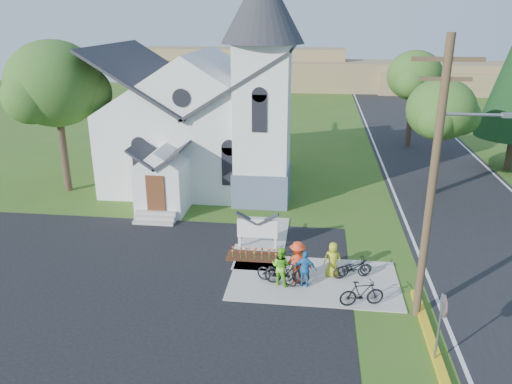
# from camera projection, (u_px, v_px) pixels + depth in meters

# --- Properties ---
(ground) EXTENTS (120.00, 120.00, 0.00)m
(ground) POSITION_uv_depth(u_px,v_px,m) (277.00, 285.00, 20.52)
(ground) COLOR #365E1A
(ground) RESTS_ON ground
(parking_lot) EXTENTS (20.00, 16.00, 0.02)m
(parking_lot) POSITION_uv_depth(u_px,v_px,m) (94.00, 299.00, 19.46)
(parking_lot) COLOR black
(parking_lot) RESTS_ON ground
(road) EXTENTS (8.00, 90.00, 0.02)m
(road) POSITION_uv_depth(u_px,v_px,m) (444.00, 180.00, 33.38)
(road) COLOR black
(road) RESTS_ON ground
(sidewalk) EXTENTS (7.00, 4.00, 0.05)m
(sidewalk) POSITION_uv_depth(u_px,v_px,m) (314.00, 280.00, 20.81)
(sidewalk) COLOR #AAA39A
(sidewalk) RESTS_ON ground
(church) EXTENTS (12.35, 12.00, 13.00)m
(church) POSITION_uv_depth(u_px,v_px,m) (207.00, 103.00, 31.03)
(church) COLOR white
(church) RESTS_ON ground
(church_sign) EXTENTS (2.20, 0.40, 1.70)m
(church_sign) POSITION_uv_depth(u_px,v_px,m) (257.00, 229.00, 23.30)
(church_sign) COLOR #AAA39A
(church_sign) RESTS_ON ground
(flower_bed) EXTENTS (2.60, 1.10, 0.07)m
(flower_bed) POSITION_uv_depth(u_px,v_px,m) (255.00, 257.00, 22.80)
(flower_bed) COLOR #3B2110
(flower_bed) RESTS_ON ground
(utility_pole) EXTENTS (3.45, 0.28, 10.00)m
(utility_pole) POSITION_uv_depth(u_px,v_px,m) (435.00, 176.00, 16.68)
(utility_pole) COLOR #4A3925
(utility_pole) RESTS_ON ground
(stop_sign) EXTENTS (0.11, 0.76, 2.48)m
(stop_sign) POSITION_uv_depth(u_px,v_px,m) (442.00, 315.00, 15.38)
(stop_sign) COLOR gray
(stop_sign) RESTS_ON ground
(tree_lot_corner) EXTENTS (5.60, 5.60, 9.15)m
(tree_lot_corner) POSITION_uv_depth(u_px,v_px,m) (55.00, 84.00, 29.23)
(tree_lot_corner) COLOR #37261E
(tree_lot_corner) RESTS_ON ground
(tree_road_near) EXTENTS (4.00, 4.00, 7.05)m
(tree_road_near) POSITION_uv_depth(u_px,v_px,m) (441.00, 110.00, 28.99)
(tree_road_near) COLOR #37261E
(tree_road_near) RESTS_ON ground
(tree_road_mid) EXTENTS (4.40, 4.40, 7.80)m
(tree_road_mid) POSITION_uv_depth(u_px,v_px,m) (415.00, 76.00, 39.94)
(tree_road_mid) COLOR #37261E
(tree_road_mid) RESTS_ON ground
(distant_hills) EXTENTS (61.00, 10.00, 5.60)m
(distant_hills) POSITION_uv_depth(u_px,v_px,m) (332.00, 74.00, 72.00)
(distant_hills) COLOR #8B734E
(distant_hills) RESTS_ON ground
(cyclist_0) EXTENTS (0.66, 0.55, 1.56)m
(cyclist_0) POSITION_uv_depth(u_px,v_px,m) (297.00, 262.00, 20.61)
(cyclist_0) COLOR #C7D919
(cyclist_0) RESTS_ON sidewalk
(bike_0) EXTENTS (1.91, 1.21, 0.95)m
(bike_0) POSITION_uv_depth(u_px,v_px,m) (277.00, 273.00, 20.39)
(bike_0) COLOR black
(bike_0) RESTS_ON sidewalk
(cyclist_1) EXTENTS (0.97, 0.87, 1.65)m
(cyclist_1) POSITION_uv_depth(u_px,v_px,m) (281.00, 266.00, 20.21)
(cyclist_1) COLOR #6CD928
(cyclist_1) RESTS_ON sidewalk
(bike_1) EXTENTS (1.85, 0.53, 1.11)m
(bike_1) POSITION_uv_depth(u_px,v_px,m) (287.00, 272.00, 20.31)
(bike_1) COLOR black
(bike_1) RESTS_ON sidewalk
(cyclist_2) EXTENTS (0.94, 0.46, 1.55)m
(cyclist_2) POSITION_uv_depth(u_px,v_px,m) (305.00, 269.00, 20.07)
(cyclist_2) COLOR #2678BF
(cyclist_2) RESTS_ON sidewalk
(bike_2) EXTENTS (1.61, 0.94, 0.80)m
(bike_2) POSITION_uv_depth(u_px,v_px,m) (355.00, 267.00, 21.01)
(bike_2) COLOR black
(bike_2) RESTS_ON sidewalk
(cyclist_3) EXTENTS (1.27, 0.86, 1.82)m
(cyclist_3) POSITION_uv_depth(u_px,v_px,m) (298.00, 262.00, 20.34)
(cyclist_3) COLOR #E93E19
(cyclist_3) RESTS_ON sidewalk
(bike_3) EXTENTS (1.80, 0.89, 1.04)m
(bike_3) POSITION_uv_depth(u_px,v_px,m) (362.00, 293.00, 18.83)
(bike_3) COLOR black
(bike_3) RESTS_ON sidewalk
(cyclist_4) EXTENTS (0.81, 0.58, 1.54)m
(cyclist_4) POSITION_uv_depth(u_px,v_px,m) (333.00, 259.00, 20.87)
(cyclist_4) COLOR #AAB221
(cyclist_4) RESTS_ON sidewalk
(bike_4) EXTENTS (1.74, 1.04, 0.86)m
(bike_4) POSITION_uv_depth(u_px,v_px,m) (352.00, 268.00, 20.85)
(bike_4) COLOR black
(bike_4) RESTS_ON sidewalk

